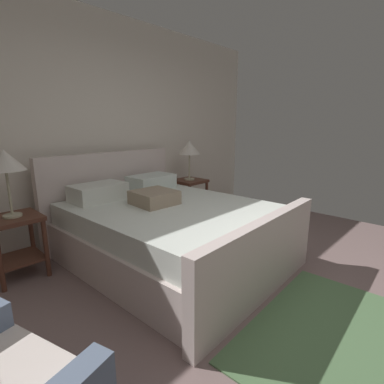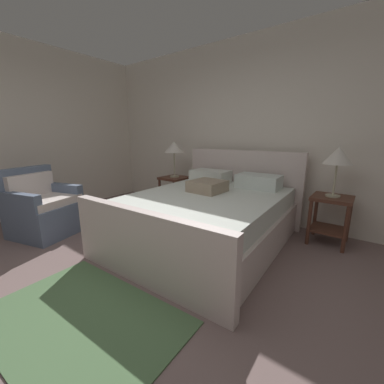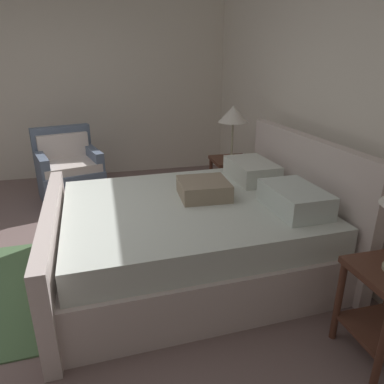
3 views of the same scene
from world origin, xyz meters
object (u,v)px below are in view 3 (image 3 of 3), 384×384
at_px(table_lamp_left, 233,115).
at_px(armchair, 69,173).
at_px(nightstand_left, 231,175).
at_px(bed, 195,232).

height_order(table_lamp_left, armchair, table_lamp_left).
height_order(nightstand_left, armchair, armchair).
bearing_deg(table_lamp_left, bed, -31.88).
bearing_deg(armchair, nightstand_left, 69.40).
bearing_deg(bed, nightstand_left, 148.12).
distance_m(table_lamp_left, armchair, 2.16).
relative_size(nightstand_left, table_lamp_left, 0.98).
distance_m(nightstand_left, table_lamp_left, 0.70).
distance_m(bed, nightstand_left, 1.43).
relative_size(table_lamp_left, armchair, 0.68).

